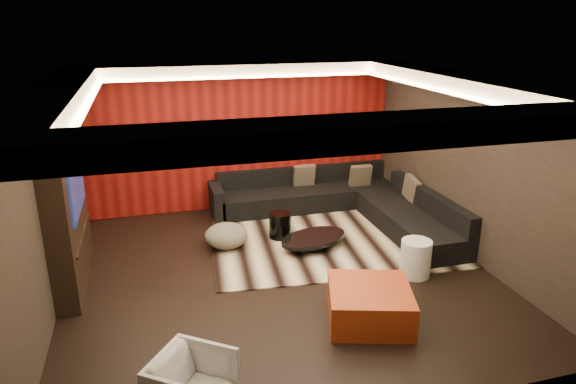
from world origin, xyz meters
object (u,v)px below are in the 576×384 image
object	(u,v)px
coffee_table	(313,242)
white_side_table	(416,258)
drum_stool	(280,225)
orange_ottoman	(369,304)
sectional_sofa	(343,204)

from	to	relation	value
coffee_table	white_side_table	size ratio (longest dim) A/B	2.15
drum_stool	orange_ottoman	distance (m)	2.75
coffee_table	orange_ottoman	bearing A→B (deg)	-89.67
white_side_table	sectional_sofa	world-z (taller)	sectional_sofa
white_side_table	orange_ottoman	world-z (taller)	white_side_table
drum_stool	orange_ottoman	size ratio (longest dim) A/B	0.44
white_side_table	drum_stool	bearing A→B (deg)	130.55
sectional_sofa	coffee_table	bearing A→B (deg)	-129.85
coffee_table	drum_stool	world-z (taller)	drum_stool
orange_ottoman	sectional_sofa	distance (m)	3.47
white_side_table	coffee_table	bearing A→B (deg)	132.10
drum_stool	sectional_sofa	size ratio (longest dim) A/B	0.12
orange_ottoman	sectional_sofa	bearing A→B (deg)	73.81
orange_ottoman	sectional_sofa	xyz separation A→B (m)	(0.97, 3.33, 0.04)
drum_stool	orange_ottoman	bearing A→B (deg)	-81.09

